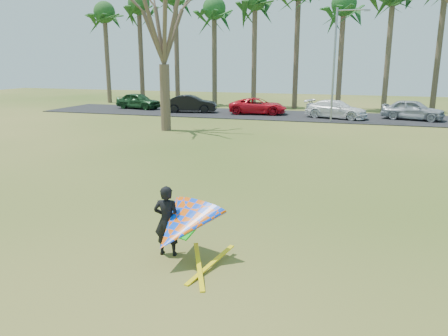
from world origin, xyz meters
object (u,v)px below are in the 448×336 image
(streetlight, at_px, (337,60))
(kite_flyer, at_px, (179,226))
(car_3, at_px, (336,109))
(car_4, at_px, (413,110))
(bare_tree_left, at_px, (163,19))
(car_0, at_px, (138,101))
(car_2, at_px, (258,106))
(car_1, at_px, (191,104))

(streetlight, relative_size, kite_flyer, 3.35)
(car_3, xyz_separation_m, car_4, (5.57, 0.76, 0.07))
(car_4, bearing_deg, bare_tree_left, 137.63)
(streetlight, height_order, car_0, streetlight)
(kite_flyer, bearing_deg, car_2, 99.35)
(car_2, xyz_separation_m, kite_flyer, (4.52, -27.47, 0.12))
(streetlight, xyz_separation_m, car_2, (-6.35, 3.04, -3.74))
(bare_tree_left, distance_m, car_1, 11.53)
(streetlight, bearing_deg, car_1, 168.13)
(streetlight, xyz_separation_m, car_0, (-17.92, 3.81, -3.67))
(car_1, relative_size, kite_flyer, 1.86)
(car_0, distance_m, kite_flyer, 32.50)
(streetlight, bearing_deg, kite_flyer, -94.27)
(streetlight, bearing_deg, car_4, 27.31)
(bare_tree_left, distance_m, car_2, 12.39)
(car_2, distance_m, car_3, 6.49)
(car_1, distance_m, car_2, 5.86)
(streetlight, relative_size, car_2, 1.67)
(car_3, relative_size, kite_flyer, 2.00)
(car_0, relative_size, car_2, 0.89)
(bare_tree_left, xyz_separation_m, kite_flyer, (8.34, -17.43, -6.07))
(streetlight, distance_m, kite_flyer, 24.76)
(car_0, bearing_deg, kite_flyer, -140.74)
(car_1, relative_size, car_4, 1.00)
(bare_tree_left, distance_m, car_4, 19.64)
(bare_tree_left, bearing_deg, car_2, 69.21)
(bare_tree_left, distance_m, car_3, 15.06)
(car_1, height_order, kite_flyer, kite_flyer)
(bare_tree_left, bearing_deg, kite_flyer, -64.44)
(kite_flyer, bearing_deg, car_3, 85.91)
(streetlight, height_order, car_3, streetlight)
(car_0, distance_m, car_1, 5.87)
(streetlight, distance_m, car_3, 4.29)
(car_3, bearing_deg, car_1, 104.49)
(streetlight, xyz_separation_m, car_3, (0.08, 2.16, -3.71))
(bare_tree_left, bearing_deg, streetlight, 34.57)
(car_3, xyz_separation_m, kite_flyer, (-1.90, -26.59, 0.09))
(car_0, height_order, car_2, car_0)
(car_0, xyz_separation_m, car_3, (17.99, -1.65, -0.04))
(bare_tree_left, bearing_deg, car_0, 125.66)
(bare_tree_left, height_order, car_3, bare_tree_left)
(car_0, height_order, car_1, car_1)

